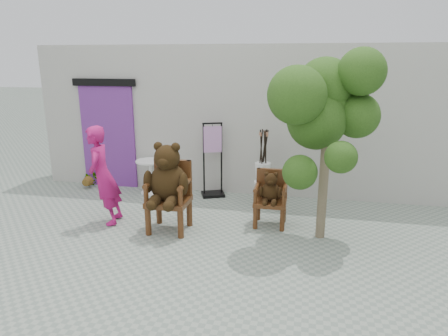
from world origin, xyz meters
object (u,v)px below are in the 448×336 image
person (103,176)px  tree (323,104)px  stool_bucket (263,172)px  chair_small (271,193)px  cafe_table (151,173)px  display_stand (213,168)px  chair_big (168,182)px

person → tree: bearing=83.2°
stool_bucket → person: bearing=-149.7°
person → chair_small: bearing=89.0°
cafe_table → display_stand: size_ratio=0.47×
chair_big → cafe_table: chair_big is taller
stool_bucket → tree: bearing=-50.6°
chair_big → cafe_table: bearing=120.1°
display_stand → tree: bearing=-58.1°
cafe_table → tree: 3.96m
tree → chair_big: bearing=-171.9°
chair_small → person: person is taller
chair_small → cafe_table: chair_small is taller
cafe_table → chair_big: bearing=-59.9°
cafe_table → stool_bucket: (2.34, -0.16, 0.20)m
tree → person: bearing=-175.7°
person → display_stand: person is taller
person → display_stand: 2.28m
cafe_table → tree: size_ratio=0.24×
chair_big → tree: size_ratio=0.51×
person → tree: (3.51, 0.26, 1.24)m
person → chair_big: bearing=75.3°
chair_small → cafe_table: size_ratio=1.33×
chair_big → chair_small: (1.59, 0.56, -0.26)m
chair_big → display_stand: size_ratio=0.97×
display_stand → stool_bucket: bearing=-36.1°
chair_small → cafe_table: 2.83m
chair_big → tree: (2.34, 0.33, 1.25)m
chair_small → stool_bucket: bearing=104.0°
display_stand → stool_bucket: 1.07m
chair_big → stool_bucket: bearing=48.9°
cafe_table → stool_bucket: stool_bucket is taller
chair_big → person: (-1.17, 0.07, 0.01)m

